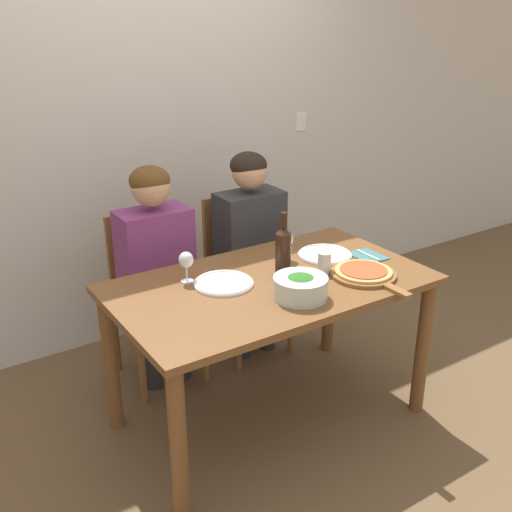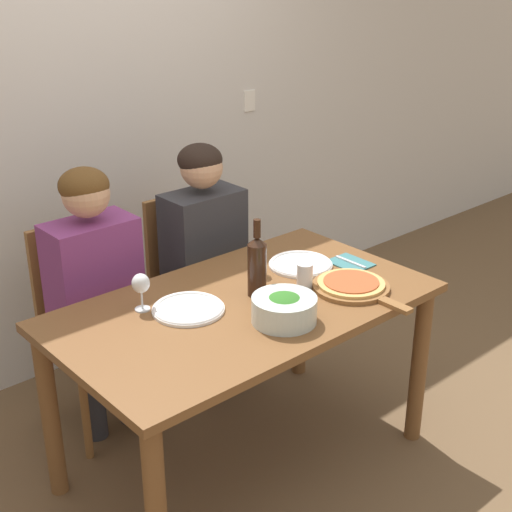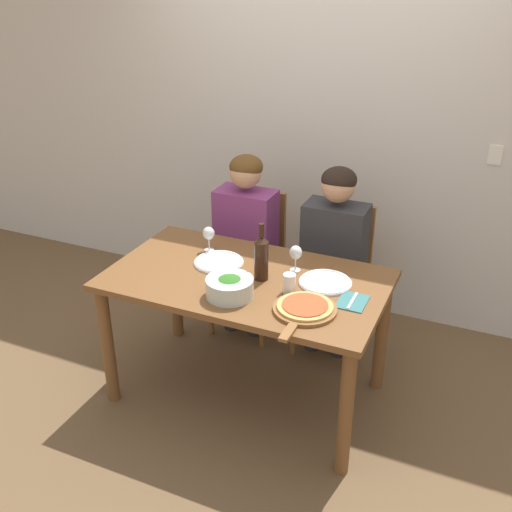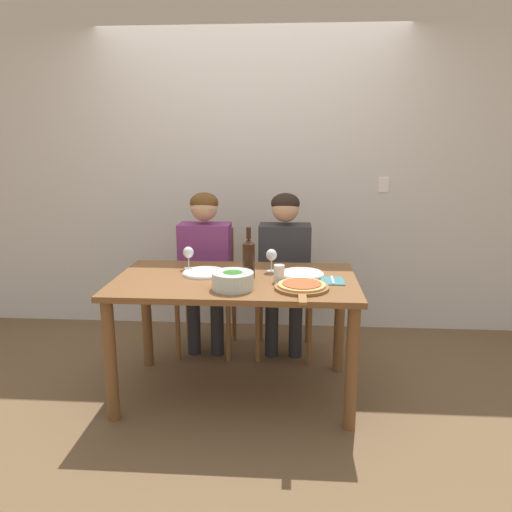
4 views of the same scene
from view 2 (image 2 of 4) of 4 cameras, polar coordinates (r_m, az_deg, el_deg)
ground_plane at (r=3.23m, az=-0.86°, el=-16.10°), size 40.00×40.00×0.00m
back_wall at (r=3.63m, az=-14.35°, el=11.40°), size 10.00×0.06×2.70m
dining_table at (r=2.86m, az=-0.94°, el=-5.73°), size 1.50×0.86×0.78m
chair_left at (r=3.33m, az=-13.29°, el=-4.90°), size 0.42×0.42×0.94m
chair_right at (r=3.61m, az=-5.01°, el=-2.06°), size 0.42×0.42×0.94m
person_woman at (r=3.14m, az=-12.69°, el=-1.81°), size 0.47×0.51×1.24m
person_man at (r=3.43m, az=-4.03°, el=0.93°), size 0.47×0.51×1.24m
wine_bottle at (r=2.81m, az=0.08°, el=-0.72°), size 0.08×0.08×0.32m
broccoli_bowl at (r=2.64m, az=2.27°, el=-4.25°), size 0.24×0.24×0.11m
dinner_plate_left at (r=2.75m, az=-5.44°, el=-4.21°), size 0.28×0.28×0.02m
dinner_plate_right at (r=3.12m, az=3.59°, el=-0.65°), size 0.28×0.28×0.02m
pizza_on_board at (r=2.93m, az=7.72°, el=-2.38°), size 0.32×0.46×0.04m
wine_glass_left at (r=2.73m, az=-9.20°, el=-2.32°), size 0.07×0.07×0.15m
wine_glass_right at (r=3.01m, az=-0.01°, el=0.43°), size 0.07×0.07×0.15m
water_tumbler at (r=2.91m, az=3.92°, el=-1.59°), size 0.07×0.07×0.11m
fork_on_napkin at (r=3.17m, az=7.56°, el=-0.55°), size 0.14×0.18×0.01m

